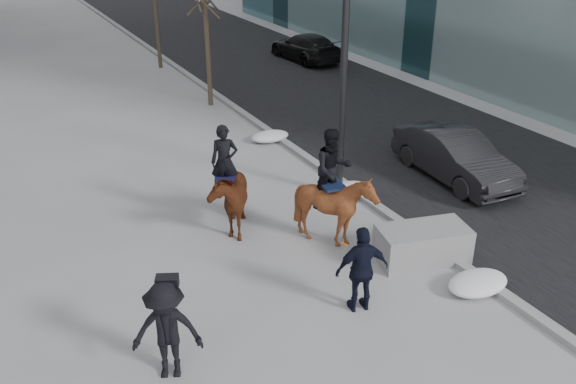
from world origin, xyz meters
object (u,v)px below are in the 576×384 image
planter (422,244)px  mounted_right (334,200)px  car_near (455,156)px  mounted_left (228,192)px

planter → mounted_right: bearing=130.5°
car_near → mounted_left: bearing=-179.2°
planter → car_near: 4.63m
planter → car_near: bearing=40.5°
mounted_left → mounted_right: (1.83, -1.73, 0.14)m
planter → mounted_right: 2.13m
mounted_left → mounted_right: mounted_right is taller
car_near → mounted_left: mounted_left is taller
car_near → mounted_left: (-6.66, 0.26, 0.25)m
mounted_left → mounted_right: bearing=-43.4°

